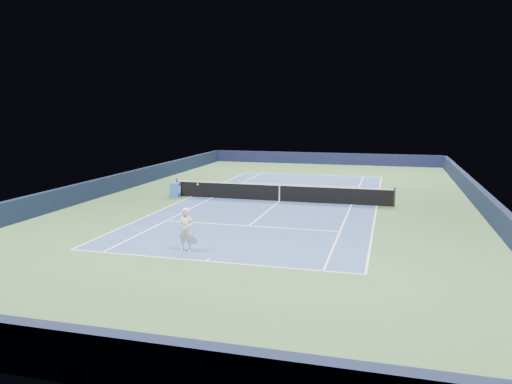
# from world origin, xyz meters

# --- Properties ---
(ground) EXTENTS (40.00, 40.00, 0.00)m
(ground) POSITION_xyz_m (0.00, 0.00, 0.00)
(ground) COLOR #34552E
(ground) RESTS_ON ground
(wall_far) EXTENTS (22.00, 0.35, 1.10)m
(wall_far) POSITION_xyz_m (0.00, 19.82, 0.55)
(wall_far) COLOR #111333
(wall_far) RESTS_ON ground
(wall_near) EXTENTS (22.00, 0.35, 1.10)m
(wall_near) POSITION_xyz_m (0.00, -19.82, 0.55)
(wall_near) COLOR black
(wall_near) RESTS_ON ground
(wall_right) EXTENTS (0.35, 40.00, 1.10)m
(wall_right) POSITION_xyz_m (10.82, 0.00, 0.55)
(wall_right) COLOR black
(wall_right) RESTS_ON ground
(wall_left) EXTENTS (0.35, 40.00, 1.10)m
(wall_left) POSITION_xyz_m (-10.82, 0.00, 0.55)
(wall_left) COLOR black
(wall_left) RESTS_ON ground
(court_surface) EXTENTS (10.97, 23.77, 0.01)m
(court_surface) POSITION_xyz_m (0.00, 0.00, 0.00)
(court_surface) COLOR navy
(court_surface) RESTS_ON ground
(baseline_far) EXTENTS (10.97, 0.08, 0.00)m
(baseline_far) POSITION_xyz_m (0.00, 11.88, 0.01)
(baseline_far) COLOR white
(baseline_far) RESTS_ON ground
(baseline_near) EXTENTS (10.97, 0.08, 0.00)m
(baseline_near) POSITION_xyz_m (0.00, -11.88, 0.01)
(baseline_near) COLOR white
(baseline_near) RESTS_ON ground
(sideline_doubles_right) EXTENTS (0.08, 23.77, 0.00)m
(sideline_doubles_right) POSITION_xyz_m (5.49, 0.00, 0.01)
(sideline_doubles_right) COLOR white
(sideline_doubles_right) RESTS_ON ground
(sideline_doubles_left) EXTENTS (0.08, 23.77, 0.00)m
(sideline_doubles_left) POSITION_xyz_m (-5.49, 0.00, 0.01)
(sideline_doubles_left) COLOR white
(sideline_doubles_left) RESTS_ON ground
(sideline_singles_right) EXTENTS (0.08, 23.77, 0.00)m
(sideline_singles_right) POSITION_xyz_m (4.12, 0.00, 0.01)
(sideline_singles_right) COLOR white
(sideline_singles_right) RESTS_ON ground
(sideline_singles_left) EXTENTS (0.08, 23.77, 0.00)m
(sideline_singles_left) POSITION_xyz_m (-4.12, 0.00, 0.01)
(sideline_singles_left) COLOR white
(sideline_singles_left) RESTS_ON ground
(service_line_far) EXTENTS (8.23, 0.08, 0.00)m
(service_line_far) POSITION_xyz_m (0.00, 6.40, 0.01)
(service_line_far) COLOR white
(service_line_far) RESTS_ON ground
(service_line_near) EXTENTS (8.23, 0.08, 0.00)m
(service_line_near) POSITION_xyz_m (0.00, -6.40, 0.01)
(service_line_near) COLOR white
(service_line_near) RESTS_ON ground
(center_service_line) EXTENTS (0.08, 12.80, 0.00)m
(center_service_line) POSITION_xyz_m (0.00, 0.00, 0.01)
(center_service_line) COLOR white
(center_service_line) RESTS_ON ground
(center_mark_far) EXTENTS (0.08, 0.30, 0.00)m
(center_mark_far) POSITION_xyz_m (0.00, 11.73, 0.01)
(center_mark_far) COLOR white
(center_mark_far) RESTS_ON ground
(center_mark_near) EXTENTS (0.08, 0.30, 0.00)m
(center_mark_near) POSITION_xyz_m (0.00, -11.73, 0.01)
(center_mark_near) COLOR white
(center_mark_near) RESTS_ON ground
(tennis_net) EXTENTS (12.90, 0.10, 1.07)m
(tennis_net) POSITION_xyz_m (0.00, 0.00, 0.50)
(tennis_net) COLOR black
(tennis_net) RESTS_ON ground
(sponsor_cube) EXTENTS (0.61, 0.52, 0.87)m
(sponsor_cube) POSITION_xyz_m (-6.40, -0.28, 0.44)
(sponsor_cube) COLOR blue
(sponsor_cube) RESTS_ON ground
(tennis_player) EXTENTS (0.77, 1.23, 2.43)m
(tennis_player) POSITION_xyz_m (-1.17, -10.89, 0.83)
(tennis_player) COLOR silver
(tennis_player) RESTS_ON ground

